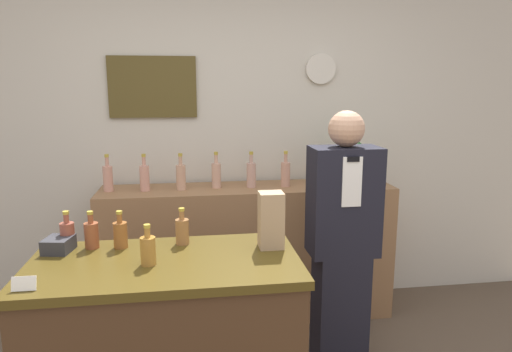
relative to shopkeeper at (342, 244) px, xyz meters
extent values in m
cube|color=beige|center=(-0.60, 1.00, 0.56)|extent=(5.20, 0.06, 2.70)
cube|color=#4E411C|center=(-1.14, 0.95, 0.92)|extent=(0.63, 0.02, 0.44)
cylinder|color=beige|center=(0.12, 0.95, 1.05)|extent=(0.23, 0.03, 0.23)
cube|color=#8E6642|center=(-0.47, 0.72, -0.29)|extent=(2.11, 0.44, 0.99)
cube|color=#453612|center=(-1.01, -0.51, 0.14)|extent=(1.21, 0.63, 0.04)
cube|color=black|center=(0.00, 0.00, -0.42)|extent=(0.30, 0.24, 0.73)
cube|color=black|center=(0.00, 0.00, 0.27)|extent=(0.40, 0.24, 0.64)
cube|color=white|center=(0.00, -0.12, 0.41)|extent=(0.11, 0.01, 0.28)
cube|color=black|center=(0.00, -0.13, 0.53)|extent=(0.07, 0.01, 0.03)
sphere|color=tan|center=(0.00, 0.00, 0.69)|extent=(0.21, 0.21, 0.21)
cylinder|color=#B27047|center=(0.27, 0.69, 0.26)|extent=(0.19, 0.19, 0.10)
sphere|color=#2D6B2D|center=(0.27, 0.69, 0.42)|extent=(0.26, 0.26, 0.26)
cube|color=tan|center=(-0.51, -0.41, 0.30)|extent=(0.12, 0.11, 0.27)
cube|color=white|center=(-1.52, -0.75, 0.19)|extent=(0.09, 0.02, 0.06)
cube|color=#2D2D33|center=(-1.50, -0.33, 0.19)|extent=(0.14, 0.15, 0.07)
cylinder|color=brown|center=(-1.47, -0.28, 0.22)|extent=(0.07, 0.07, 0.12)
cylinder|color=brown|center=(-1.47, -0.28, 0.31)|extent=(0.03, 0.03, 0.04)
cylinder|color=#B29933|center=(-1.47, -0.28, 0.34)|extent=(0.03, 0.03, 0.01)
cylinder|color=brown|center=(-1.36, -0.30, 0.22)|extent=(0.07, 0.07, 0.12)
cylinder|color=brown|center=(-1.36, -0.30, 0.31)|extent=(0.03, 0.03, 0.04)
cylinder|color=#B29933|center=(-1.36, -0.30, 0.34)|extent=(0.03, 0.03, 0.01)
cylinder|color=brown|center=(-1.22, -0.31, 0.22)|extent=(0.07, 0.07, 0.12)
cylinder|color=brown|center=(-1.22, -0.31, 0.31)|extent=(0.03, 0.03, 0.04)
cylinder|color=#B29933|center=(-1.22, -0.31, 0.34)|extent=(0.03, 0.03, 0.01)
cylinder|color=#A5722F|center=(-1.07, -0.55, 0.22)|extent=(0.07, 0.07, 0.12)
cylinder|color=#A5722F|center=(-1.07, -0.55, 0.31)|extent=(0.03, 0.03, 0.04)
cylinder|color=#B29933|center=(-1.07, -0.55, 0.34)|extent=(0.03, 0.03, 0.01)
cylinder|color=#946338|center=(-0.93, -0.30, 0.22)|extent=(0.07, 0.07, 0.12)
cylinder|color=#946338|center=(-0.93, -0.30, 0.31)|extent=(0.03, 0.03, 0.04)
cylinder|color=#B29933|center=(-0.93, -0.30, 0.34)|extent=(0.03, 0.03, 0.01)
cylinder|color=tan|center=(-1.45, 0.73, 0.29)|extent=(0.07, 0.07, 0.18)
cylinder|color=tan|center=(-1.45, 0.73, 0.41)|extent=(0.03, 0.03, 0.06)
cylinder|color=#B29933|center=(-1.45, 0.73, 0.46)|extent=(0.03, 0.03, 0.02)
cylinder|color=tan|center=(-1.20, 0.71, 0.29)|extent=(0.07, 0.07, 0.18)
cylinder|color=tan|center=(-1.20, 0.71, 0.41)|extent=(0.03, 0.03, 0.06)
cylinder|color=#B29933|center=(-1.20, 0.71, 0.46)|extent=(0.03, 0.03, 0.02)
cylinder|color=tan|center=(-0.95, 0.70, 0.29)|extent=(0.07, 0.07, 0.18)
cylinder|color=tan|center=(-0.95, 0.70, 0.41)|extent=(0.03, 0.03, 0.06)
cylinder|color=#B29933|center=(-0.95, 0.70, 0.46)|extent=(0.03, 0.03, 0.02)
cylinder|color=tan|center=(-0.70, 0.73, 0.29)|extent=(0.07, 0.07, 0.18)
cylinder|color=tan|center=(-0.70, 0.73, 0.41)|extent=(0.03, 0.03, 0.06)
cylinder|color=#B29933|center=(-0.70, 0.73, 0.46)|extent=(0.03, 0.03, 0.02)
cylinder|color=tan|center=(-0.45, 0.71, 0.29)|extent=(0.07, 0.07, 0.18)
cylinder|color=tan|center=(-0.45, 0.71, 0.41)|extent=(0.03, 0.03, 0.06)
cylinder|color=#B29933|center=(-0.45, 0.71, 0.46)|extent=(0.03, 0.03, 0.02)
cylinder|color=tan|center=(-0.20, 0.70, 0.29)|extent=(0.07, 0.07, 0.18)
cylinder|color=tan|center=(-0.20, 0.70, 0.41)|extent=(0.03, 0.03, 0.06)
cylinder|color=#B29933|center=(-0.20, 0.70, 0.46)|extent=(0.03, 0.03, 0.02)
cylinder|color=tan|center=(0.05, 0.71, 0.29)|extent=(0.07, 0.07, 0.18)
cylinder|color=tan|center=(0.05, 0.71, 0.41)|extent=(0.03, 0.03, 0.06)
cylinder|color=#B29933|center=(0.05, 0.71, 0.46)|extent=(0.03, 0.03, 0.02)
camera|label=1|loc=(-0.88, -2.48, 0.93)|focal=32.00mm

